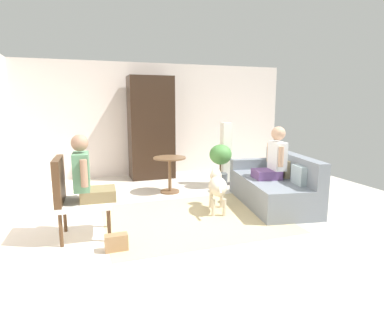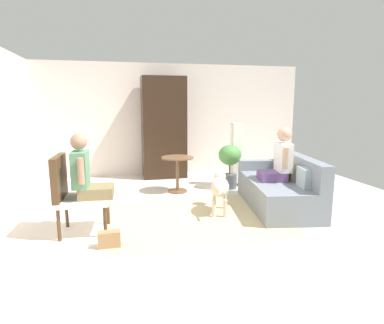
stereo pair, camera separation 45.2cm
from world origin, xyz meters
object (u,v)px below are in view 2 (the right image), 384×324
armchair (72,190)px  dog (220,186)px  armoire_cabinet (164,128)px  potted_plant (230,161)px  column_lamp (236,155)px  person_on_couch (280,159)px  person_on_armchair (86,173)px  round_end_table (177,169)px  couch (280,188)px  handbag (109,239)px

armchair → dog: bearing=10.1°
dog → armoire_cabinet: (-0.47, 2.56, 0.70)m
potted_plant → column_lamp: (0.19, 0.19, 0.09)m
armchair → dog: armchair is taller
person_on_couch → person_on_armchair: size_ratio=1.03×
armchair → round_end_table: bearing=44.4°
couch → person_on_couch: person_on_couch is taller
person_on_couch → armoire_cabinet: 2.96m
armchair → person_on_armchair: size_ratio=1.24×
person_on_couch → handbag: bearing=-160.9°
couch → column_lamp: bearing=98.3°
armchair → armoire_cabinet: 3.38m
round_end_table → column_lamp: bearing=10.1°
armchair → handbag: (0.44, -0.53, -0.47)m
column_lamp → handbag: bearing=-135.8°
couch → dog: bearing=-179.1°
armchair → person_on_couch: size_ratio=1.20×
dog → armchair: bearing=-169.9°
dog → handbag: dog is taller
potted_plant → round_end_table: bearing=-178.3°
couch → person_on_couch: 0.48m
column_lamp → person_on_couch: bearing=-83.4°
potted_plant → handbag: potted_plant is taller
person_on_couch → dog: bearing=-180.0°
round_end_table → dog: 1.31m
person_on_armchair → round_end_table: bearing=47.9°
person_on_couch → round_end_table: size_ratio=1.26×
round_end_table → dog: bearing=-71.5°
armchair → person_on_couch: bearing=6.9°
person_on_couch → column_lamp: size_ratio=0.66×
potted_plant → armoire_cabinet: bearing=129.8°
person_on_armchair → round_end_table: (1.46, 1.62, -0.33)m
person_on_couch → handbag: 2.82m
person_on_armchair → column_lamp: person_on_armchair is taller
armchair → handbag: armchair is taller
couch → armchair: bearing=-172.9°
handbag → armchair: bearing=130.0°
armoire_cabinet → handbag: armoire_cabinet is taller
person_on_armchair → dog: size_ratio=0.95×
person_on_couch → armoire_cabinet: armoire_cabinet is taller
armoire_cabinet → person_on_armchair: bearing=-115.6°
round_end_table → handbag: round_end_table is taller
armchair → potted_plant: 3.13m
person_on_armchair → round_end_table: 2.20m
handbag → round_end_table: bearing=60.7°
round_end_table → column_lamp: size_ratio=0.53×
armchair → dog: 2.10m
couch → round_end_table: (-1.43, 1.22, 0.14)m
column_lamp → armoire_cabinet: bearing=139.0°
potted_plant → couch: bearing=-72.1°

